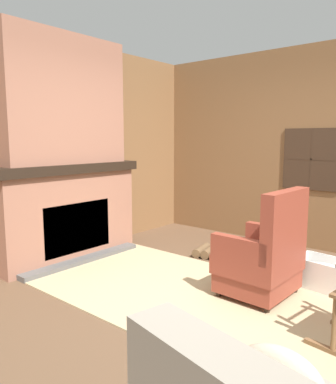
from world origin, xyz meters
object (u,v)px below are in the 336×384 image
Objects in this scene: oil_lamp_vase at (39,158)px; firewood_stack at (210,251)px; laundry_basket at (323,274)px; storage_case at (106,157)px; armchair at (263,259)px; decorative_plate_on_mantel at (66,153)px.

firewood_stack is at bearing 48.60° from oil_lamp_vase.
storage_case is at bearing -172.53° from laundry_basket.
laundry_basket is at bearing 7.47° from storage_case.
storage_case reaches higher than armchair.
decorative_plate_on_mantel reaches higher than oil_lamp_vase.
oil_lamp_vase reaches higher than storage_case.
laundry_basket is 2.12× the size of decorative_plate_on_mantel.
firewood_stack is 1.66× the size of decorative_plate_on_mantel.
oil_lamp_vase reaches higher than laundry_basket.
armchair is at bearing -4.74° from storage_case.
storage_case reaches higher than firewood_stack.
armchair reaches higher than laundry_basket.
decorative_plate_on_mantel is at bearing 11.55° from armchair.
laundry_basket is 3.21m from decorative_plate_on_mantel.
oil_lamp_vase is at bearing -90.01° from storage_case.
oil_lamp_vase is (-2.80, -1.37, 1.11)m from laundry_basket.
storage_case is (-2.43, 0.20, 0.87)m from armchair.
firewood_stack is 2.37m from oil_lamp_vase.
oil_lamp_vase is at bearing -153.91° from laundry_basket.
decorative_plate_on_mantel is (-0.02, 0.39, 0.05)m from oil_lamp_vase.
storage_case is (0.00, 1.01, -0.02)m from oil_lamp_vase.
armchair reaches higher than firewood_stack.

